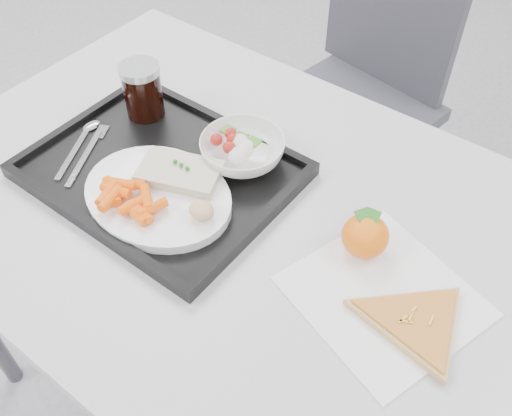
{
  "coord_description": "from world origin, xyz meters",
  "views": [
    {
      "loc": [
        0.42,
        -0.21,
        1.47
      ],
      "look_at": [
        0.03,
        0.3,
        0.77
      ],
      "focal_mm": 40.0,
      "sensor_mm": 36.0,
      "label": 1
    }
  ],
  "objects_px": {
    "salad_bowl": "(243,151)",
    "pizza_slice": "(415,322)",
    "table": "(241,232)",
    "dinner_plate": "(158,196)",
    "tray": "(161,172)",
    "cola_glass": "(142,90)",
    "chair": "(365,74)",
    "tangerine": "(365,236)"
  },
  "relations": [
    {
      "from": "table",
      "to": "tray",
      "type": "bearing_deg",
      "value": -171.0
    },
    {
      "from": "table",
      "to": "cola_glass",
      "type": "bearing_deg",
      "value": 165.83
    },
    {
      "from": "pizza_slice",
      "to": "dinner_plate",
      "type": "bearing_deg",
      "value": -173.76
    },
    {
      "from": "chair",
      "to": "salad_bowl",
      "type": "xyz_separation_m",
      "value": [
        0.1,
        -0.68,
        0.25
      ]
    },
    {
      "from": "chair",
      "to": "cola_glass",
      "type": "xyz_separation_m",
      "value": [
        -0.13,
        -0.69,
        0.28
      ]
    },
    {
      "from": "tangerine",
      "to": "pizza_slice",
      "type": "distance_m",
      "value": 0.15
    },
    {
      "from": "salad_bowl",
      "to": "pizza_slice",
      "type": "bearing_deg",
      "value": -15.84
    },
    {
      "from": "tray",
      "to": "pizza_slice",
      "type": "bearing_deg",
      "value": -0.8
    },
    {
      "from": "chair",
      "to": "salad_bowl",
      "type": "distance_m",
      "value": 0.74
    },
    {
      "from": "table",
      "to": "chair",
      "type": "distance_m",
      "value": 0.8
    },
    {
      "from": "tray",
      "to": "tangerine",
      "type": "distance_m",
      "value": 0.38
    },
    {
      "from": "table",
      "to": "dinner_plate",
      "type": "xyz_separation_m",
      "value": [
        -0.11,
        -0.08,
        0.09
      ]
    },
    {
      "from": "chair",
      "to": "dinner_plate",
      "type": "xyz_separation_m",
      "value": [
        0.05,
        -0.85,
        0.24
      ]
    },
    {
      "from": "tangerine",
      "to": "chair",
      "type": "bearing_deg",
      "value": 117.56
    },
    {
      "from": "cola_glass",
      "to": "tangerine",
      "type": "xyz_separation_m",
      "value": [
        0.51,
        -0.03,
        -0.04
      ]
    },
    {
      "from": "dinner_plate",
      "to": "pizza_slice",
      "type": "distance_m",
      "value": 0.46
    },
    {
      "from": "tray",
      "to": "dinner_plate",
      "type": "distance_m",
      "value": 0.08
    },
    {
      "from": "table",
      "to": "dinner_plate",
      "type": "height_order",
      "value": "dinner_plate"
    },
    {
      "from": "tray",
      "to": "dinner_plate",
      "type": "xyz_separation_m",
      "value": [
        0.05,
        -0.06,
        0.02
      ]
    },
    {
      "from": "salad_bowl",
      "to": "pizza_slice",
      "type": "distance_m",
      "value": 0.42
    },
    {
      "from": "table",
      "to": "tangerine",
      "type": "xyz_separation_m",
      "value": [
        0.21,
        0.04,
        0.1
      ]
    },
    {
      "from": "dinner_plate",
      "to": "salad_bowl",
      "type": "relative_size",
      "value": 1.78
    },
    {
      "from": "chair",
      "to": "pizza_slice",
      "type": "xyz_separation_m",
      "value": [
        0.51,
        -0.8,
        0.22
      ]
    },
    {
      "from": "tray",
      "to": "chair",
      "type": "bearing_deg",
      "value": 90.01
    },
    {
      "from": "cola_glass",
      "to": "tangerine",
      "type": "distance_m",
      "value": 0.51
    },
    {
      "from": "table",
      "to": "tangerine",
      "type": "distance_m",
      "value": 0.24
    },
    {
      "from": "dinner_plate",
      "to": "tangerine",
      "type": "relative_size",
      "value": 2.87
    },
    {
      "from": "tray",
      "to": "pizza_slice",
      "type": "relative_size",
      "value": 1.69
    },
    {
      "from": "chair",
      "to": "dinner_plate",
      "type": "height_order",
      "value": "chair"
    },
    {
      "from": "dinner_plate",
      "to": "tangerine",
      "type": "bearing_deg",
      "value": 21.24
    },
    {
      "from": "chair",
      "to": "tray",
      "type": "xyz_separation_m",
      "value": [
        0.0,
        -0.79,
        0.22
      ]
    },
    {
      "from": "tray",
      "to": "salad_bowl",
      "type": "xyz_separation_m",
      "value": [
        0.1,
        0.11,
        0.03
      ]
    },
    {
      "from": "tray",
      "to": "cola_glass",
      "type": "relative_size",
      "value": 4.17
    },
    {
      "from": "chair",
      "to": "salad_bowl",
      "type": "bearing_deg",
      "value": -81.43
    },
    {
      "from": "table",
      "to": "pizza_slice",
      "type": "relative_size",
      "value": 4.51
    },
    {
      "from": "table",
      "to": "salad_bowl",
      "type": "relative_size",
      "value": 7.89
    },
    {
      "from": "salad_bowl",
      "to": "tangerine",
      "type": "xyz_separation_m",
      "value": [
        0.27,
        -0.04,
        -0.0
      ]
    },
    {
      "from": "dinner_plate",
      "to": "pizza_slice",
      "type": "bearing_deg",
      "value": 6.24
    },
    {
      "from": "tangerine",
      "to": "pizza_slice",
      "type": "relative_size",
      "value": 0.35
    },
    {
      "from": "tray",
      "to": "tangerine",
      "type": "xyz_separation_m",
      "value": [
        0.38,
        0.07,
        0.03
      ]
    },
    {
      "from": "chair",
      "to": "dinner_plate",
      "type": "relative_size",
      "value": 3.44
    },
    {
      "from": "dinner_plate",
      "to": "pizza_slice",
      "type": "height_order",
      "value": "dinner_plate"
    }
  ]
}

